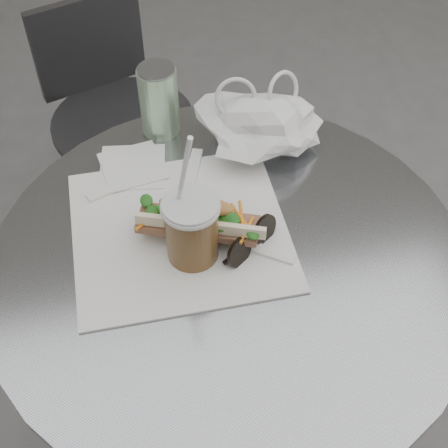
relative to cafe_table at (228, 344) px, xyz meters
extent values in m
cylinder|color=slate|center=(0.00, 0.00, -0.45)|extent=(0.44, 0.44, 0.03)
cylinder|color=slate|center=(0.00, 0.00, -0.10)|extent=(0.08, 0.08, 0.71)
cylinder|color=slate|center=(0.00, 0.00, 0.26)|extent=(0.76, 0.76, 0.02)
cylinder|color=#323235|center=(-0.12, 0.72, -0.46)|extent=(0.34, 0.34, 0.02)
cylinder|color=#323235|center=(-0.12, 0.72, -0.24)|extent=(0.06, 0.06, 0.45)
cylinder|color=#323235|center=(-0.12, 0.72, -0.02)|extent=(0.38, 0.38, 0.02)
cube|color=#323235|center=(-0.18, 0.89, 0.12)|extent=(0.29, 0.12, 0.26)
cube|color=white|center=(-0.07, 0.07, 0.28)|extent=(0.35, 0.33, 0.00)
ellipsoid|color=#B16F43|center=(-0.04, 0.04, 0.29)|extent=(0.25, 0.16, 0.02)
cube|color=brown|center=(-0.04, 0.04, 0.31)|extent=(0.20, 0.12, 0.01)
ellipsoid|color=#B16F43|center=(-0.04, 0.05, 0.34)|extent=(0.25, 0.16, 0.04)
cylinder|color=brown|center=(-0.06, 0.01, 0.33)|extent=(0.08, 0.08, 0.11)
cylinder|color=silver|center=(-0.06, 0.01, 0.39)|extent=(0.09, 0.09, 0.01)
cylinder|color=white|center=(-0.06, 0.02, 0.43)|extent=(0.03, 0.05, 0.20)
cylinder|color=black|center=(0.01, -0.02, 0.30)|extent=(0.05, 0.04, 0.05)
cylinder|color=black|center=(0.06, 0.02, 0.30)|extent=(0.05, 0.04, 0.05)
cube|color=black|center=(0.04, 0.00, 0.29)|extent=(0.02, 0.02, 0.00)
cube|color=white|center=(-0.12, 0.23, 0.28)|extent=(0.13, 0.13, 0.01)
cube|color=white|center=(-0.12, 0.23, 0.28)|extent=(0.12, 0.12, 0.00)
cylinder|color=#64A661|center=(-0.06, 0.32, 0.34)|extent=(0.07, 0.07, 0.13)
cylinder|color=slate|center=(-0.06, 0.32, 0.41)|extent=(0.07, 0.07, 0.00)
camera|label=1|loc=(-0.14, -0.59, 1.04)|focal=50.00mm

